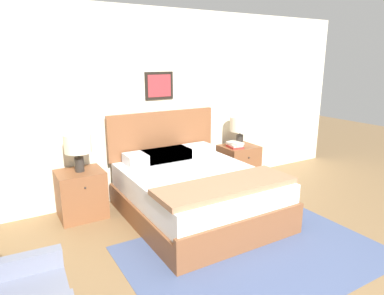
{
  "coord_description": "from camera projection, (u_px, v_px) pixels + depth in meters",
  "views": [
    {
      "loc": [
        -1.86,
        -1.68,
        1.93
      ],
      "look_at": [
        0.03,
        1.5,
        0.97
      ],
      "focal_mm": 32.0,
      "sensor_mm": 36.0,
      "label": 1
    }
  ],
  "objects": [
    {
      "name": "nightstand_near_window",
      "position": [
        81.0,
        194.0,
        4.24
      ],
      "size": [
        0.55,
        0.5,
        0.59
      ],
      "color": "brown",
      "rests_on": "ground_plane"
    },
    {
      "name": "area_rug_main",
      "position": [
        255.0,
        253.0,
        3.5
      ],
      "size": [
        2.56,
        1.77,
        0.01
      ],
      "color": "#47567F",
      "rests_on": "ground_plane"
    },
    {
      "name": "bed",
      "position": [
        195.0,
        191.0,
        4.27
      ],
      "size": [
        1.61,
        1.94,
        1.21
      ],
      "color": "brown",
      "rests_on": "ground_plane"
    },
    {
      "name": "table_lamp_near_window",
      "position": [
        78.0,
        145.0,
        4.09
      ],
      "size": [
        0.32,
        0.32,
        0.46
      ],
      "color": "#2D2823",
      "rests_on": "nightstand_near_window"
    },
    {
      "name": "book_hardcover_middle",
      "position": [
        235.0,
        145.0,
        5.27
      ],
      "size": [
        0.2,
        0.26,
        0.03
      ],
      "rotation": [
        0.0,
        0.0,
        -0.14
      ],
      "color": "silver",
      "rests_on": "book_thick_bottom"
    },
    {
      "name": "book_thick_bottom",
      "position": [
        235.0,
        147.0,
        5.28
      ],
      "size": [
        0.22,
        0.27,
        0.03
      ],
      "rotation": [
        0.0,
        0.0,
        -0.14
      ],
      "color": "#B7332D",
      "rests_on": "nightstand_by_door"
    },
    {
      "name": "wall_back",
      "position": [
        145.0,
        105.0,
        4.76
      ],
      "size": [
        7.26,
        0.09,
        2.6
      ],
      "color": "beige",
      "rests_on": "ground_plane"
    },
    {
      "name": "table_lamp_by_door",
      "position": [
        240.0,
        125.0,
        5.3
      ],
      "size": [
        0.32,
        0.32,
        0.46
      ],
      "color": "#2D2823",
      "rests_on": "nightstand_by_door"
    },
    {
      "name": "nightstand_by_door",
      "position": [
        239.0,
        164.0,
        5.46
      ],
      "size": [
        0.55,
        0.5,
        0.59
      ],
      "color": "brown",
      "rests_on": "ground_plane"
    },
    {
      "name": "book_novel_upper",
      "position": [
        235.0,
        143.0,
        5.27
      ],
      "size": [
        0.2,
        0.27,
        0.03
      ],
      "rotation": [
        0.0,
        0.0,
        0.15
      ],
      "color": "silver",
      "rests_on": "book_hardcover_middle"
    }
  ]
}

